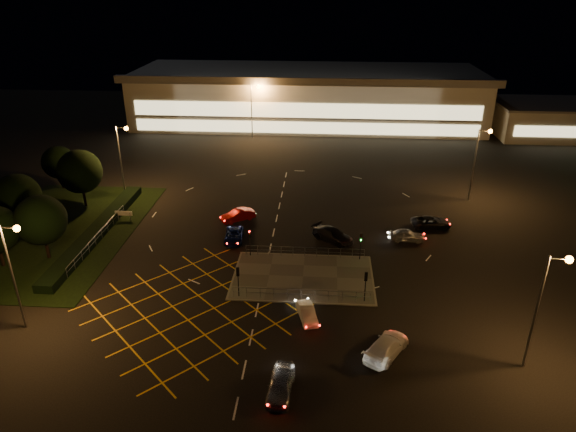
# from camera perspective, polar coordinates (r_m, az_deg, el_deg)

# --- Properties ---
(ground) EXTENTS (180.00, 180.00, 0.00)m
(ground) POSITION_cam_1_polar(r_m,az_deg,el_deg) (54.89, -0.33, -5.66)
(ground) COLOR black
(ground) RESTS_ON ground
(pedestrian_island) EXTENTS (14.00, 9.00, 0.12)m
(pedestrian_island) POSITION_cam_1_polar(r_m,az_deg,el_deg) (53.05, 1.67, -6.78)
(pedestrian_island) COLOR #4C4944
(pedestrian_island) RESTS_ON ground
(grass_verge) EXTENTS (18.00, 30.00, 0.08)m
(grass_verge) POSITION_cam_1_polar(r_m,az_deg,el_deg) (67.84, -24.21, -1.70)
(grass_verge) COLOR black
(grass_verge) RESTS_ON ground
(hedge) EXTENTS (2.00, 26.00, 1.00)m
(hedge) POSITION_cam_1_polar(r_m,az_deg,el_deg) (65.46, -20.41, -1.52)
(hedge) COLOR black
(hedge) RESTS_ON ground
(supermarket) EXTENTS (72.00, 26.50, 10.50)m
(supermarket) POSITION_cam_1_polar(r_m,az_deg,el_deg) (111.44, 2.18, 13.21)
(supermarket) COLOR beige
(supermarket) RESTS_ON ground
(retail_unit_a) EXTENTS (18.80, 14.80, 6.35)m
(retail_unit_a) POSITION_cam_1_polar(r_m,az_deg,el_deg) (112.33, 26.51, 9.64)
(retail_unit_a) COLOR beige
(retail_unit_a) RESTS_ON ground
(streetlight_sw) EXTENTS (1.78, 0.56, 10.03)m
(streetlight_sw) POSITION_cam_1_polar(r_m,az_deg,el_deg) (48.24, -28.14, -4.59)
(streetlight_sw) COLOR slate
(streetlight_sw) RESTS_ON ground
(streetlight_se) EXTENTS (1.78, 0.56, 10.03)m
(streetlight_se) POSITION_cam_1_polar(r_m,az_deg,el_deg) (42.82, 26.73, -8.01)
(streetlight_se) COLOR slate
(streetlight_se) RESTS_ON ground
(streetlight_nw) EXTENTS (1.78, 0.56, 10.03)m
(streetlight_nw) POSITION_cam_1_polar(r_m,az_deg,el_deg) (73.74, -17.92, 6.87)
(streetlight_nw) COLOR slate
(streetlight_nw) RESTS_ON ground
(streetlight_ne) EXTENTS (1.78, 0.56, 10.03)m
(streetlight_ne) POSITION_cam_1_polar(r_m,az_deg,el_deg) (73.42, 20.45, 6.42)
(streetlight_ne) COLOR slate
(streetlight_ne) RESTS_ON ground
(streetlight_far_left) EXTENTS (1.78, 0.56, 10.03)m
(streetlight_far_left) POSITION_cam_1_polar(r_m,az_deg,el_deg) (98.37, -3.83, 12.34)
(streetlight_far_left) COLOR slate
(streetlight_far_left) RESTS_ON ground
(streetlight_far_right) EXTENTS (1.78, 0.56, 10.03)m
(streetlight_far_right) POSITION_cam_1_polar(r_m,az_deg,el_deg) (102.96, 19.47, 11.57)
(streetlight_far_right) COLOR slate
(streetlight_far_right) RESTS_ON ground
(signal_sw) EXTENTS (0.28, 0.30, 3.15)m
(signal_sw) POSITION_cam_1_polar(r_m,az_deg,el_deg) (49.02, -5.58, -6.64)
(signal_sw) COLOR black
(signal_sw) RESTS_ON pedestrian_island
(signal_se) EXTENTS (0.28, 0.30, 3.15)m
(signal_se) POSITION_cam_1_polar(r_m,az_deg,el_deg) (48.61, 8.63, -7.12)
(signal_se) COLOR black
(signal_se) RESTS_ON pedestrian_island
(signal_nw) EXTENTS (0.28, 0.30, 3.15)m
(signal_nw) POSITION_cam_1_polar(r_m,az_deg,el_deg) (55.89, -4.27, -2.37)
(signal_nw) COLOR black
(signal_nw) RESTS_ON pedestrian_island
(signal_ne) EXTENTS (0.28, 0.30, 3.15)m
(signal_ne) POSITION_cam_1_polar(r_m,az_deg,el_deg) (55.52, 8.09, -2.76)
(signal_ne) COLOR black
(signal_ne) RESTS_ON pedestrian_island
(tree_b) EXTENTS (5.40, 5.40, 7.35)m
(tree_b) POSITION_cam_1_polar(r_m,az_deg,el_deg) (68.09, -27.86, 1.92)
(tree_b) COLOR black
(tree_b) RESTS_ON ground
(tree_c) EXTENTS (5.76, 5.76, 7.84)m
(tree_c) POSITION_cam_1_polar(r_m,az_deg,el_deg) (72.57, -22.12, 4.59)
(tree_c) COLOR black
(tree_c) RESTS_ON ground
(tree_d) EXTENTS (4.68, 4.68, 6.37)m
(tree_d) POSITION_cam_1_polar(r_m,az_deg,el_deg) (80.60, -24.13, 5.46)
(tree_d) COLOR black
(tree_d) RESTS_ON ground
(tree_e) EXTENTS (5.40, 5.40, 7.35)m
(tree_e) POSITION_cam_1_polar(r_m,az_deg,el_deg) (60.36, -25.78, -0.40)
(tree_e) COLOR black
(tree_e) RESTS_ON ground
(car_near_silver) EXTENTS (2.10, 4.55, 1.51)m
(car_near_silver) POSITION_cam_1_polar(r_m,az_deg,el_deg) (39.79, -0.83, -18.16)
(car_near_silver) COLOR #A7A8AE
(car_near_silver) RESTS_ON ground
(car_queue_white) EXTENTS (2.25, 3.91, 1.22)m
(car_queue_white) POSITION_cam_1_polar(r_m,az_deg,el_deg) (46.90, 2.13, -10.72)
(car_queue_white) COLOR silver
(car_queue_white) RESTS_ON ground
(car_left_blue) EXTENTS (2.45, 4.65, 1.25)m
(car_left_blue) POSITION_cam_1_polar(r_m,az_deg,el_deg) (60.25, -6.04, -2.17)
(car_left_blue) COLOR #0B1545
(car_left_blue) RESTS_ON ground
(car_far_dkgrey) EXTENTS (5.44, 4.87, 1.52)m
(car_far_dkgrey) POSITION_cam_1_polar(r_m,az_deg,el_deg) (59.99, 5.02, -2.10)
(car_far_dkgrey) COLOR black
(car_far_dkgrey) RESTS_ON ground
(car_right_silver) EXTENTS (4.12, 1.76, 1.39)m
(car_right_silver) POSITION_cam_1_polar(r_m,az_deg,el_deg) (61.41, 13.05, -2.10)
(car_right_silver) COLOR silver
(car_right_silver) RESTS_ON ground
(car_circ_red) EXTENTS (4.50, 3.77, 1.45)m
(car_circ_red) POSITION_cam_1_polar(r_m,az_deg,el_deg) (65.05, -5.60, 0.08)
(car_circ_red) COLOR #920A0A
(car_circ_red) RESTS_ON ground
(car_east_grey) EXTENTS (5.09, 2.69, 1.37)m
(car_east_grey) POSITION_cam_1_polar(r_m,az_deg,el_deg) (65.44, 15.65, -0.66)
(car_east_grey) COLOR black
(car_east_grey) RESTS_ON ground
(car_approach_white) EXTENTS (4.61, 5.52, 1.51)m
(car_approach_white) POSITION_cam_1_polar(r_m,az_deg,el_deg) (43.71, 10.87, -14.06)
(car_approach_white) COLOR silver
(car_approach_white) RESTS_ON ground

